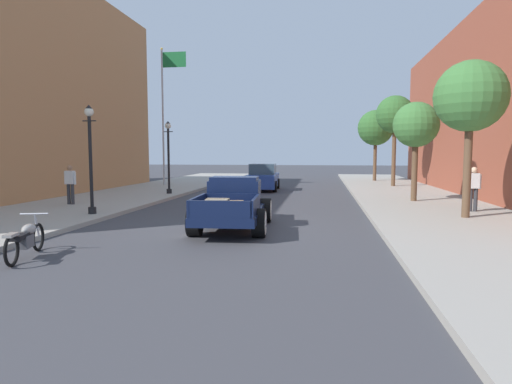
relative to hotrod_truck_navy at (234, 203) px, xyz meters
The scene contains 15 objects.
ground_plane 0.79m from the hotrod_truck_navy, 137.71° to the left, with size 140.00×140.00×0.00m, color #3D3D42.
sidewalk_left 7.45m from the hotrod_truck_navy, behind, with size 5.50×64.00×0.15m, color #9E998E.
sidewalk_right 7.12m from the hotrod_truck_navy, ahead, with size 5.50×64.00×0.15m, color #9E998E.
hotrod_truck_navy is the anchor object (origin of this frame).
motorcycle_parked 6.00m from the hotrod_truck_navy, 128.52° to the right, with size 0.78×2.06×0.93m.
car_background_blue 13.61m from the hotrod_truck_navy, 93.90° to the left, with size 1.98×4.36×1.65m.
pedestrian_sidewalk_left 8.67m from the hotrod_truck_navy, 154.47° to the left, with size 0.53×0.22×1.65m.
pedestrian_sidewalk_right 9.13m from the hotrod_truck_navy, 25.14° to the left, with size 0.53×0.22×1.65m.
street_lamp_near 5.77m from the hotrod_truck_navy, 167.97° to the left, with size 0.50×0.32×3.85m.
street_lamp_far 10.73m from the hotrod_truck_navy, 120.70° to the left, with size 0.50×0.32×3.85m.
flagpole 17.84m from the hotrod_truck_navy, 116.93° to the left, with size 1.74×0.16×9.16m.
street_tree_nearest 8.52m from the hotrod_truck_navy, 16.45° to the left, with size 2.34×2.34×5.20m.
street_tree_second 10.37m from the hotrod_truck_navy, 46.93° to the left, with size 2.02×2.02×4.44m.
street_tree_third 18.46m from the hotrod_truck_navy, 66.00° to the left, with size 2.42×2.42×5.88m.
street_tree_farthest 23.35m from the hotrod_truck_navy, 72.92° to the left, with size 2.75×2.75×5.50m.
Camera 1 is at (2.86, -13.45, 2.32)m, focal length 30.72 mm.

